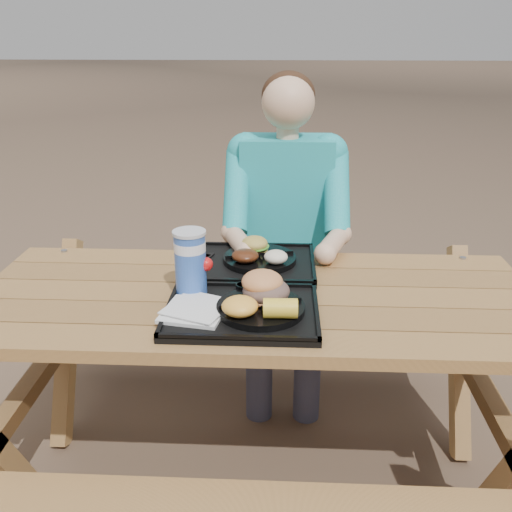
{
  "coord_description": "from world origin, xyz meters",
  "views": [
    {
      "loc": [
        0.08,
        -1.65,
        1.54
      ],
      "look_at": [
        0.0,
        0.0,
        0.88
      ],
      "focal_mm": 40.0,
      "sensor_mm": 36.0,
      "label": 1
    }
  ],
  "objects": [
    {
      "name": "plate_far",
      "position": [
        0.0,
        0.22,
        0.78
      ],
      "size": [
        0.26,
        0.26,
        0.02
      ],
      "primitive_type": "cylinder",
      "color": "black",
      "rests_on": "tray_far"
    },
    {
      "name": "tray_near",
      "position": [
        -0.03,
        -0.15,
        0.76
      ],
      "size": [
        0.45,
        0.35,
        0.02
      ],
      "primitive_type": "cube",
      "color": "black",
      "rests_on": "picnic_table"
    },
    {
      "name": "corn_cob",
      "position": [
        0.08,
        -0.23,
        0.82
      ],
      "size": [
        0.1,
        0.1,
        0.06
      ],
      "primitive_type": null,
      "rotation": [
        0.0,
        0.0,
        0.02
      ],
      "color": "yellow",
      "rests_on": "plate_near"
    },
    {
      "name": "napkin_stack",
      "position": [
        -0.17,
        -0.18,
        0.78
      ],
      "size": [
        0.2,
        0.2,
        0.02
      ],
      "primitive_type": "cube",
      "rotation": [
        0.0,
        0.0,
        -0.17
      ],
      "color": "silver",
      "rests_on": "tray_near"
    },
    {
      "name": "soda_cup",
      "position": [
        -0.2,
        -0.04,
        0.87
      ],
      "size": [
        0.1,
        0.1,
        0.19
      ],
      "primitive_type": "cylinder",
      "color": "#1542A2",
      "rests_on": "tray_near"
    },
    {
      "name": "cutlery_far",
      "position": [
        -0.2,
        0.22,
        0.77
      ],
      "size": [
        0.06,
        0.14,
        0.01
      ],
      "primitive_type": "cube",
      "rotation": [
        0.0,
        0.0,
        -0.3
      ],
      "color": "black",
      "rests_on": "tray_far"
    },
    {
      "name": "potato_salad",
      "position": [
        0.06,
        0.16,
        0.81
      ],
      "size": [
        0.08,
        0.08,
        0.05
      ],
      "primitive_type": "ellipsoid",
      "color": "#EFE5CB",
      "rests_on": "plate_far"
    },
    {
      "name": "baked_beans",
      "position": [
        -0.05,
        0.17,
        0.81
      ],
      "size": [
        0.09,
        0.09,
        0.04
      ],
      "primitive_type": "ellipsoid",
      "color": "#4D220F",
      "rests_on": "plate_far"
    },
    {
      "name": "burger",
      "position": [
        -0.02,
        0.27,
        0.83
      ],
      "size": [
        0.1,
        0.1,
        0.09
      ],
      "primitive_type": null,
      "color": "gold",
      "rests_on": "plate_far"
    },
    {
      "name": "condiment_mustard",
      "position": [
        0.02,
        -0.04,
        0.79
      ],
      "size": [
        0.05,
        0.05,
        0.03
      ],
      "primitive_type": "cylinder",
      "color": "yellow",
      "rests_on": "tray_near"
    },
    {
      "name": "plate_near",
      "position": [
        0.02,
        -0.16,
        0.78
      ],
      "size": [
        0.26,
        0.26,
        0.02
      ],
      "primitive_type": "cylinder",
      "color": "black",
      "rests_on": "tray_near"
    },
    {
      "name": "sandwich",
      "position": [
        0.04,
        -0.12,
        0.86
      ],
      "size": [
        0.13,
        0.13,
        0.14
      ],
      "primitive_type": null,
      "color": "#D8864C",
      "rests_on": "plate_near"
    },
    {
      "name": "tray_far",
      "position": [
        -0.03,
        0.21,
        0.76
      ],
      "size": [
        0.45,
        0.35,
        0.02
      ],
      "primitive_type": "cube",
      "color": "black",
      "rests_on": "picnic_table"
    },
    {
      "name": "diner",
      "position": [
        0.1,
        0.67,
        0.64
      ],
      "size": [
        0.48,
        0.84,
        1.28
      ],
      "primitive_type": null,
      "color": "#18A89B",
      "rests_on": "ground"
    },
    {
      "name": "picnic_table",
      "position": [
        0.0,
        0.0,
        0.38
      ],
      "size": [
        1.8,
        1.49,
        0.75
      ],
      "primitive_type": null,
      "color": "#999999",
      "rests_on": "ground"
    },
    {
      "name": "ground",
      "position": [
        0.0,
        0.0,
        0.0
      ],
      "size": [
        60.0,
        60.0,
        0.0
      ],
      "primitive_type": "plane",
      "color": "#999999",
      "rests_on": "ground"
    },
    {
      "name": "mac_cheese",
      "position": [
        -0.03,
        -0.22,
        0.82
      ],
      "size": [
        0.1,
        0.1,
        0.05
      ],
      "primitive_type": "ellipsoid",
      "color": "#FFBD43",
      "rests_on": "plate_near"
    },
    {
      "name": "condiment_bbq",
      "position": [
        -0.04,
        -0.04,
        0.78
      ],
      "size": [
        0.05,
        0.05,
        0.03
      ],
      "primitive_type": "cylinder",
      "color": "black",
      "rests_on": "tray_near"
    }
  ]
}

